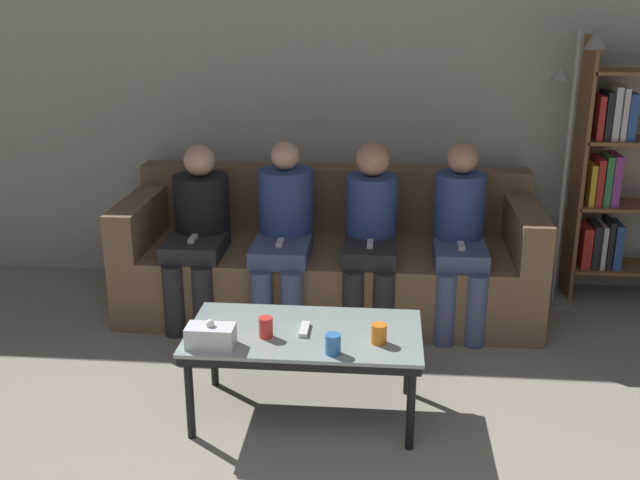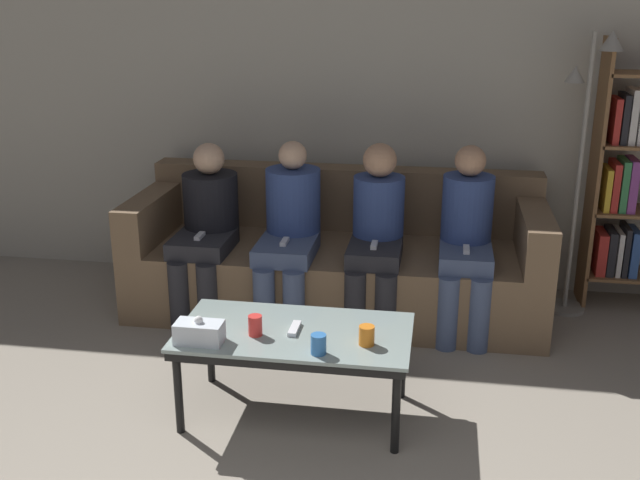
# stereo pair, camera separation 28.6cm
# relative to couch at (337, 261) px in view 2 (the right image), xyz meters

# --- Properties ---
(wall_back) EXTENTS (12.00, 0.06, 2.60)m
(wall_back) POSITION_rel_couch_xyz_m (0.00, 0.55, 0.98)
(wall_back) COLOR #B7B2A3
(wall_back) RESTS_ON ground_plane
(couch) EXTENTS (2.62, 0.97, 0.87)m
(couch) POSITION_rel_couch_xyz_m (0.00, 0.00, 0.00)
(couch) COLOR brown
(couch) RESTS_ON ground_plane
(coffee_table) EXTENTS (1.12, 0.60, 0.45)m
(coffee_table) POSITION_rel_couch_xyz_m (-0.02, -1.36, 0.10)
(coffee_table) COLOR #8C9E99
(coffee_table) RESTS_ON ground_plane
(cup_near_left) EXTENTS (0.07, 0.07, 0.10)m
(cup_near_left) POSITION_rel_couch_xyz_m (-0.19, -1.44, 0.19)
(cup_near_left) COLOR red
(cup_near_left) RESTS_ON coffee_table
(cup_near_right) EXTENTS (0.07, 0.07, 0.09)m
(cup_near_right) POSITION_rel_couch_xyz_m (0.34, -1.46, 0.18)
(cup_near_right) COLOR orange
(cup_near_right) RESTS_ON coffee_table
(cup_far_center) EXTENTS (0.07, 0.07, 0.09)m
(cup_far_center) POSITION_rel_couch_xyz_m (0.14, -1.58, 0.18)
(cup_far_center) COLOR #3372BF
(cup_far_center) RESTS_ON coffee_table
(tissue_box) EXTENTS (0.22, 0.12, 0.13)m
(tissue_box) POSITION_rel_couch_xyz_m (-0.43, -1.56, 0.19)
(tissue_box) COLOR silver
(tissue_box) RESTS_ON coffee_table
(game_remote) EXTENTS (0.04, 0.15, 0.02)m
(game_remote) POSITION_rel_couch_xyz_m (-0.02, -1.36, 0.15)
(game_remote) COLOR white
(game_remote) RESTS_ON coffee_table
(standing_lamp) EXTENTS (0.31, 0.26, 1.78)m
(standing_lamp) POSITION_rel_couch_xyz_m (1.51, 0.18, 0.78)
(standing_lamp) COLOR gray
(standing_lamp) RESTS_ON ground_plane
(seated_person_left_end) EXTENTS (0.35, 0.67, 1.09)m
(seated_person_left_end) POSITION_rel_couch_xyz_m (-0.81, -0.21, 0.28)
(seated_person_left_end) COLOR #28282D
(seated_person_left_end) RESTS_ON ground_plane
(seated_person_mid_left) EXTENTS (0.34, 0.70, 1.12)m
(seated_person_mid_left) POSITION_rel_couch_xyz_m (-0.27, -0.22, 0.29)
(seated_person_mid_left) COLOR #47567A
(seated_person_mid_left) RESTS_ON ground_plane
(seated_person_mid_right) EXTENTS (0.32, 0.64, 1.12)m
(seated_person_mid_right) POSITION_rel_couch_xyz_m (0.27, -0.22, 0.29)
(seated_person_mid_right) COLOR #28282D
(seated_person_mid_right) RESTS_ON ground_plane
(seated_person_right_end) EXTENTS (0.31, 0.63, 1.13)m
(seated_person_right_end) POSITION_rel_couch_xyz_m (0.81, -0.22, 0.29)
(seated_person_right_end) COLOR #47567A
(seated_person_right_end) RESTS_ON ground_plane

